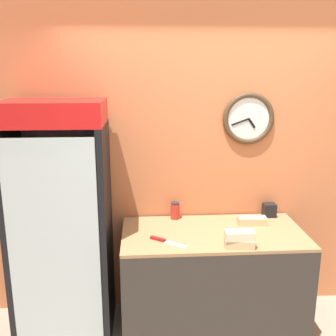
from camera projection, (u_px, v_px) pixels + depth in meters
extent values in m
cube|color=#D17547|center=(206.00, 163.00, 3.46)|extent=(5.20, 0.06, 2.70)
torus|color=#4C3823|center=(248.00, 119.00, 3.34)|extent=(0.45, 0.05, 0.45)
cylinder|color=white|center=(248.00, 119.00, 3.34)|extent=(0.37, 0.01, 0.37)
cube|color=black|center=(252.00, 123.00, 3.34)|extent=(0.07, 0.01, 0.09)
cube|color=black|center=(240.00, 122.00, 3.33)|extent=(0.15, 0.01, 0.06)
cube|color=#332D28|center=(212.00, 282.00, 3.28)|extent=(1.47, 0.74, 0.85)
cube|color=#9E754C|center=(213.00, 233.00, 3.17)|extent=(1.47, 0.74, 0.02)
cube|color=black|center=(69.00, 220.00, 3.43)|extent=(0.76, 0.04, 1.75)
cube|color=black|center=(17.00, 234.00, 3.13)|extent=(0.05, 0.61, 1.75)
cube|color=black|center=(106.00, 231.00, 3.18)|extent=(0.05, 0.61, 1.75)
cube|color=black|center=(69.00, 325.00, 3.37)|extent=(0.76, 0.61, 0.05)
cube|color=white|center=(68.00, 221.00, 3.40)|extent=(0.66, 0.02, 1.65)
cube|color=silver|center=(54.00, 250.00, 2.86)|extent=(0.66, 0.01, 1.65)
cube|color=red|center=(53.00, 112.00, 2.89)|extent=(0.76, 0.55, 0.18)
cube|color=silver|center=(66.00, 285.00, 3.25)|extent=(0.64, 0.49, 0.01)
cube|color=silver|center=(63.00, 251.00, 3.17)|extent=(0.64, 0.49, 0.01)
cube|color=silver|center=(60.00, 214.00, 3.10)|extent=(0.64, 0.49, 0.01)
cube|color=silver|center=(58.00, 176.00, 3.02)|extent=(0.64, 0.49, 0.01)
cylinder|color=#2D6B38|center=(81.00, 214.00, 2.89)|extent=(0.06, 0.06, 0.13)
cylinder|color=#2D6B38|center=(81.00, 202.00, 2.87)|extent=(0.02, 0.02, 0.06)
cylinder|color=#5B2D19|center=(39.00, 212.00, 2.87)|extent=(0.07, 0.07, 0.17)
cylinder|color=#5B2D19|center=(37.00, 196.00, 2.84)|extent=(0.03, 0.03, 0.07)
cylinder|color=#5B2D19|center=(35.00, 255.00, 2.95)|extent=(0.07, 0.07, 0.12)
cylinder|color=#5B2D19|center=(34.00, 245.00, 2.93)|extent=(0.03, 0.03, 0.05)
cylinder|color=orange|center=(57.00, 289.00, 3.04)|extent=(0.07, 0.07, 0.16)
cylinder|color=orange|center=(56.00, 276.00, 3.01)|extent=(0.03, 0.03, 0.07)
cylinder|color=#2D6B38|center=(88.00, 251.00, 2.97)|extent=(0.06, 0.06, 0.17)
cylinder|color=#2D6B38|center=(87.00, 236.00, 2.94)|extent=(0.02, 0.02, 0.07)
cylinder|color=#2D6B38|center=(49.00, 251.00, 2.96)|extent=(0.08, 0.08, 0.17)
cylinder|color=#2D6B38|center=(48.00, 236.00, 2.93)|extent=(0.03, 0.03, 0.07)
cylinder|color=navy|center=(27.00, 172.00, 2.79)|extent=(0.07, 0.07, 0.15)
cylinder|color=navy|center=(25.00, 158.00, 2.77)|extent=(0.03, 0.03, 0.06)
cube|color=tan|center=(239.00, 243.00, 2.88)|extent=(0.23, 0.12, 0.06)
cube|color=beige|center=(240.00, 235.00, 2.87)|extent=(0.22, 0.11, 0.06)
cube|color=tan|center=(252.00, 221.00, 3.31)|extent=(0.24, 0.11, 0.06)
cube|color=silver|center=(176.00, 245.00, 2.93)|extent=(0.18, 0.14, 0.00)
cube|color=maroon|center=(158.00, 239.00, 3.01)|extent=(0.12, 0.09, 0.02)
cylinder|color=#B72D23|center=(175.00, 211.00, 3.43)|extent=(0.08, 0.08, 0.14)
cylinder|color=#262628|center=(175.00, 203.00, 3.41)|extent=(0.07, 0.07, 0.01)
cube|color=black|center=(269.00, 210.00, 3.48)|extent=(0.11, 0.09, 0.12)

